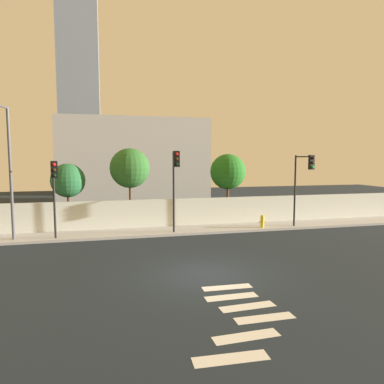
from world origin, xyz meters
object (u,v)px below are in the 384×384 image
Objects in this scene: roadside_tree_leftmost at (68,181)px; roadside_tree_midright at (228,172)px; traffic_light_left at (54,182)px; traffic_light_center at (175,174)px; street_lamp_curbside at (8,163)px; roadside_tree_midleft at (130,168)px; traffic_light_right at (304,175)px; fire_hydrant at (262,221)px.

roadside_tree_midright is (10.79, 0.00, 0.47)m from roadside_tree_leftmost.
traffic_light_left reaches higher than roadside_tree_leftmost.
street_lamp_curbside reaches higher than traffic_light_center.
roadside_tree_leftmost is 3.99m from roadside_tree_midleft.
roadside_tree_midleft is (4.26, 3.54, 0.63)m from traffic_light_left.
roadside_tree_leftmost is (-14.59, 3.63, -0.38)m from traffic_light_right.
traffic_light_left is 14.93m from traffic_light_right.
traffic_light_right is at bearing -18.77° from roadside_tree_midleft.
traffic_light_center is at bearing -0.22° from traffic_light_left.
traffic_light_right is 5.73× the size of fire_hydrant.
street_lamp_curbside is 1.46× the size of roadside_tree_midright.
roadside_tree_midright reaches higher than traffic_light_right.
roadside_tree_midleft is (-2.36, 3.56, 0.25)m from traffic_light_center.
roadside_tree_midleft is at bearing 161.23° from traffic_light_right.
traffic_light_left is 2.67m from street_lamp_curbside.
roadside_tree_leftmost is at bearing 47.17° from street_lamp_curbside.
traffic_light_center is at bearing -141.69° from roadside_tree_midright.
traffic_light_left is at bearing -176.76° from fire_hydrant.
roadside_tree_midleft is (6.63, 2.92, -0.43)m from street_lamp_curbside.
traffic_light_center is 1.14× the size of roadside_tree_leftmost.
roadside_tree_midleft is at bearing 180.00° from roadside_tree_midright.
traffic_light_center is at bearing 179.57° from traffic_light_right.
roadside_tree_leftmost is at bearing 150.41° from traffic_light_center.
traffic_light_center reaches higher than traffic_light_left.
street_lamp_curbside is at bearing 165.33° from traffic_light_left.
traffic_light_right is at bearing -18.19° from fire_hydrant.
traffic_light_right is (14.93, -0.09, 0.25)m from traffic_light_left.
fire_hydrant is at bearing 7.08° from traffic_light_center.
traffic_light_right is at bearing -43.65° from roadside_tree_midright.
fire_hydrant is 9.36m from roadside_tree_midleft.
roadside_tree_leftmost is (-12.17, 2.83, 2.61)m from fire_hydrant.
street_lamp_curbside is at bearing -132.83° from roadside_tree_leftmost.
fire_hydrant is at bearing -18.94° from roadside_tree_midleft.
roadside_tree_midright is (13.50, 2.92, -0.73)m from street_lamp_curbside.
traffic_light_left is 0.93× the size of traffic_light_right.
roadside_tree_midleft is (-10.67, 3.63, 0.38)m from traffic_light_right.
roadside_tree_midright is at bearing 12.21° from street_lamp_curbside.
roadside_tree_midleft reaches higher than fire_hydrant.
roadside_tree_midright is at bearing 17.65° from traffic_light_left.
traffic_light_right is at bearing -0.43° from traffic_light_center.
traffic_light_center is (6.62, -0.02, 0.38)m from traffic_light_left.
roadside_tree_midleft is at bearing 123.50° from traffic_light_center.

